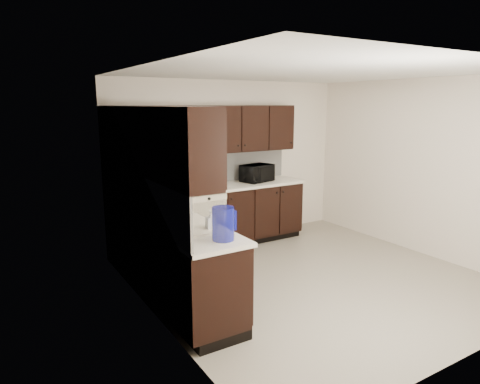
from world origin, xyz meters
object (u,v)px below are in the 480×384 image
object	(u,v)px
sink	(187,232)
microwave	(257,173)
blue_pitcher	(223,224)
storage_bin	(158,203)
toaster_oven	(165,185)

from	to	relation	value
sink	microwave	xyz separation A→B (m)	(1.99, 1.71, 0.19)
blue_pitcher	sink	bearing A→B (deg)	76.15
storage_bin	toaster_oven	bearing A→B (deg)	63.74
microwave	blue_pitcher	size ratio (longest dim) A/B	1.61
toaster_oven	blue_pitcher	bearing A→B (deg)	-119.22
storage_bin	blue_pitcher	world-z (taller)	blue_pitcher
sink	microwave	bearing A→B (deg)	40.70
sink	blue_pitcher	size ratio (longest dim) A/B	2.71
microwave	sink	bearing A→B (deg)	-153.49
microwave	toaster_oven	size ratio (longest dim) A/B	1.50
microwave	storage_bin	xyz separation A→B (m)	(-1.98, -0.90, -0.06)
microwave	blue_pitcher	world-z (taller)	blue_pitcher
microwave	storage_bin	size ratio (longest dim) A/B	1.20
toaster_oven	storage_bin	distance (m)	0.98
microwave	toaster_oven	distance (m)	1.55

